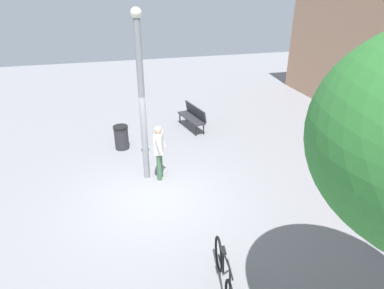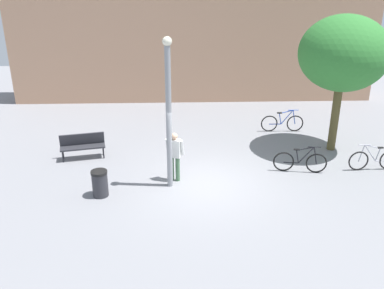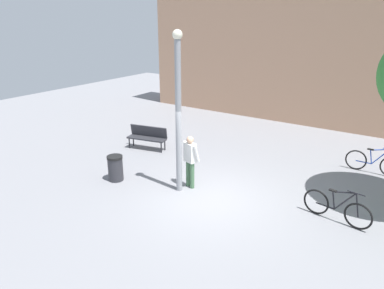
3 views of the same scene
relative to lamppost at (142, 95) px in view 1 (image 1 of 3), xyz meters
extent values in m
plane|color=gray|center=(1.16, 0.05, -2.56)|extent=(36.00, 36.00, 0.00)
cylinder|color=gray|center=(0.00, 0.00, -0.32)|extent=(0.18, 0.18, 4.48)
sphere|color=#F2EACC|center=(0.00, 0.00, 2.04)|extent=(0.28, 0.28, 0.28)
cylinder|color=#47704C|center=(0.06, 0.40, -2.13)|extent=(0.14, 0.14, 0.85)
cylinder|color=#47704C|center=(0.25, 0.34, -2.13)|extent=(0.14, 0.14, 0.85)
cube|color=white|center=(0.15, 0.37, -1.41)|extent=(0.45, 0.34, 0.60)
sphere|color=tan|center=(0.15, 0.37, -1.00)|extent=(0.22, 0.22, 0.22)
cylinder|color=white|center=(-0.07, 0.50, -1.38)|extent=(0.16, 0.25, 0.55)
cylinder|color=white|center=(0.40, 0.34, -1.38)|extent=(0.16, 0.25, 0.55)
cube|color=#2D2D33|center=(-3.21, 2.21, -2.11)|extent=(1.66, 0.76, 0.06)
cube|color=#2D2D33|center=(-3.25, 2.39, -1.86)|extent=(1.59, 0.46, 0.44)
cylinder|color=black|center=(-2.47, 2.20, -2.35)|extent=(0.05, 0.05, 0.42)
cylinder|color=black|center=(-3.88, 1.90, -2.35)|extent=(0.05, 0.05, 0.42)
cylinder|color=black|center=(-2.53, 2.51, -2.35)|extent=(0.05, 0.05, 0.42)
cylinder|color=black|center=(-3.94, 2.21, -2.35)|extent=(0.05, 0.05, 0.42)
torus|color=black|center=(3.88, 0.92, -2.20)|extent=(0.71, 0.16, 0.71)
cylinder|color=black|center=(4.60, 0.80, -1.92)|extent=(0.50, 0.11, 0.64)
cylinder|color=black|center=(4.55, 0.81, -1.68)|extent=(0.58, 0.13, 0.18)
cylinder|color=black|center=(4.32, 0.85, -1.99)|extent=(0.14, 0.06, 0.48)
cylinder|color=black|center=(4.12, 0.88, -2.23)|extent=(0.50, 0.11, 0.04)
cylinder|color=black|center=(4.90, 0.76, -1.92)|extent=(0.17, 0.06, 0.63)
cube|color=black|center=(4.27, 0.86, -1.73)|extent=(0.21, 0.11, 0.04)
cylinder|color=black|center=(4.84, 0.77, -1.61)|extent=(0.44, 0.10, 0.03)
cylinder|color=#2D2D33|center=(-2.13, -0.58, -2.18)|extent=(0.48, 0.48, 0.76)
cylinder|color=black|center=(-2.13, -0.58, -1.76)|extent=(0.51, 0.51, 0.08)
camera|label=1|loc=(8.61, -0.89, 2.70)|focal=31.16mm
camera|label=2|loc=(0.27, -12.27, 4.04)|focal=40.11mm
camera|label=3|loc=(5.92, -8.07, 2.51)|focal=33.73mm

